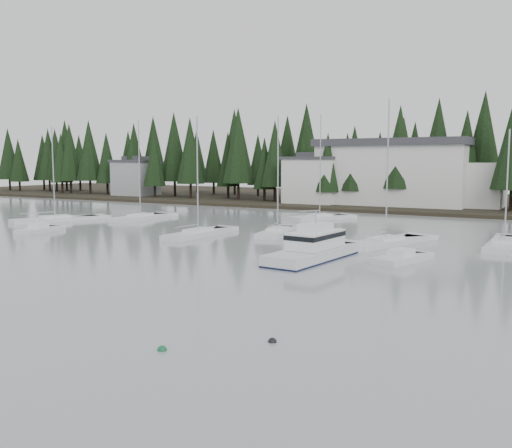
{
  "coord_description": "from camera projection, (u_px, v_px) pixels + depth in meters",
  "views": [
    {
      "loc": [
        22.18,
        -11.89,
        7.86
      ],
      "look_at": [
        -1.5,
        29.79,
        2.5
      ],
      "focal_mm": 40.0,
      "sensor_mm": 36.0,
      "label": 1
    }
  ],
  "objects": [
    {
      "name": "sailboat_5",
      "position": [
        386.0,
        244.0,
        53.32
      ],
      "size": [
        5.95,
        10.56,
        13.99
      ],
      "rotation": [
        0.0,
        0.0,
        1.24
      ],
      "color": "silver",
      "rests_on": "ground"
    },
    {
      "name": "sailboat_9",
      "position": [
        140.0,
        219.0,
        76.27
      ],
      "size": [
        3.19,
        9.41,
        13.63
      ],
      "rotation": [
        0.0,
        0.0,
        1.59
      ],
      "color": "silver",
      "rests_on": "ground"
    },
    {
      "name": "mooring_buoy_green",
      "position": [
        162.0,
        350.0,
        23.69
      ],
      "size": [
        0.41,
        0.41,
        0.41
      ],
      "primitive_type": "sphere",
      "color": "#145933",
      "rests_on": "ground"
    },
    {
      "name": "sailboat_7",
      "position": [
        504.0,
        246.0,
        52.0
      ],
      "size": [
        2.66,
        10.36,
        11.2
      ],
      "rotation": [
        0.0,
        0.0,
        1.58
      ],
      "color": "silver",
      "rests_on": "ground"
    },
    {
      "name": "cabin_cruiser_center",
      "position": [
        313.0,
        251.0,
        45.32
      ],
      "size": [
        4.14,
        10.58,
        4.44
      ],
      "rotation": [
        0.0,
        0.0,
        1.48
      ],
      "color": "silver",
      "rests_on": "ground"
    },
    {
      "name": "harbor_inn",
      "position": [
        405.0,
        173.0,
        94.0
      ],
      "size": [
        29.5,
        11.5,
        10.9
      ],
      "color": "silver",
      "rests_on": "ground"
    },
    {
      "name": "sailboat_6",
      "position": [
        278.0,
        234.0,
        60.75
      ],
      "size": [
        4.08,
        8.75,
        13.06
      ],
      "rotation": [
        0.0,
        0.0,
        1.76
      ],
      "color": "silver",
      "rests_on": "ground"
    },
    {
      "name": "conifer_treeline",
      "position": [
        428.0,
        207.0,
        96.35
      ],
      "size": [
        200.0,
        22.0,
        20.0
      ],
      "primitive_type": null,
      "color": "black",
      "rests_on": "ground"
    },
    {
      "name": "house_far_west",
      "position": [
        136.0,
        177.0,
        121.0
      ],
      "size": [
        8.48,
        7.42,
        8.25
      ],
      "color": "#999EA0",
      "rests_on": "ground"
    },
    {
      "name": "mooring_buoy_dark",
      "position": [
        272.0,
        342.0,
        24.77
      ],
      "size": [
        0.39,
        0.39,
        0.39
      ],
      "primitive_type": "sphere",
      "color": "black",
      "rests_on": "ground"
    },
    {
      "name": "runabout_1",
      "position": [
        401.0,
        260.0,
        44.35
      ],
      "size": [
        3.62,
        5.81,
        1.42
      ],
      "rotation": [
        0.0,
        0.0,
        1.29
      ],
      "color": "silver",
      "rests_on": "ground"
    },
    {
      "name": "house_west",
      "position": [
        313.0,
        179.0,
        98.62
      ],
      "size": [
        9.54,
        7.42,
        8.75
      ],
      "color": "silver",
      "rests_on": "ground"
    },
    {
      "name": "sailboat_10",
      "position": [
        198.0,
        235.0,
        59.58
      ],
      "size": [
        2.59,
        9.57,
        12.88
      ],
      "rotation": [
        0.0,
        0.0,
        1.56
      ],
      "color": "silver",
      "rests_on": "ground"
    },
    {
      "name": "sailboat_8",
      "position": [
        320.0,
        219.0,
        76.14
      ],
      "size": [
        6.4,
        8.65,
        14.43
      ],
      "rotation": [
        0.0,
        0.0,
        1.07
      ],
      "color": "silver",
      "rests_on": "ground"
    },
    {
      "name": "far_shore_land",
      "position": [
        441.0,
        203.0,
        105.86
      ],
      "size": [
        240.0,
        54.0,
        1.0
      ],
      "primitive_type": "cube",
      "color": "black",
      "rests_on": "ground"
    },
    {
      "name": "sailboat_2",
      "position": [
        55.0,
        221.0,
        73.82
      ],
      "size": [
        6.96,
        11.21,
        12.72
      ],
      "rotation": [
        0.0,
        0.0,
        1.17
      ],
      "color": "silver",
      "rests_on": "ground"
    },
    {
      "name": "runabout_0",
      "position": [
        39.0,
        231.0,
        62.5
      ],
      "size": [
        2.96,
        5.55,
        1.42
      ],
      "rotation": [
        0.0,
        0.0,
        1.72
      ],
      "color": "silver",
      "rests_on": "ground"
    }
  ]
}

